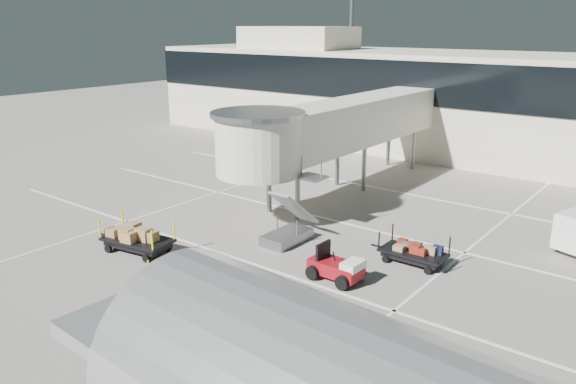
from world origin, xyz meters
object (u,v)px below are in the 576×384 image
(box_cart_near, at_px, (179,292))
(belt_loader, at_px, (300,135))
(suitcase_cart, at_px, (414,253))
(box_cart_far, at_px, (140,239))
(ground_worker, at_px, (188,283))
(baggage_tug, at_px, (337,268))

(box_cart_near, xyz_separation_m, belt_loader, (-14.19, 26.65, 0.18))
(suitcase_cart, xyz_separation_m, box_cart_far, (-10.70, -6.54, 0.12))
(box_cart_near, bearing_deg, ground_worker, 107.62)
(box_cart_near, distance_m, belt_loader, 30.19)
(box_cart_far, xyz_separation_m, ground_worker, (5.52, -2.05, 0.16))
(suitcase_cart, bearing_deg, belt_loader, 137.47)
(box_cart_near, xyz_separation_m, ground_worker, (0.04, 0.43, 0.18))
(suitcase_cart, xyz_separation_m, ground_worker, (-5.18, -8.59, 0.29))
(box_cart_near, bearing_deg, box_cart_far, 178.47)
(box_cart_far, bearing_deg, belt_loader, 100.37)
(suitcase_cart, relative_size, box_cart_far, 0.85)
(baggage_tug, bearing_deg, belt_loader, 131.52)
(ground_worker, bearing_deg, box_cart_near, -127.33)
(baggage_tug, bearing_deg, suitcase_cart, 64.37)
(ground_worker, bearing_deg, baggage_tug, 24.47)
(suitcase_cart, relative_size, ground_worker, 2.23)
(suitcase_cart, relative_size, belt_loader, 0.78)
(box_cart_far, distance_m, ground_worker, 5.89)
(baggage_tug, distance_m, suitcase_cart, 3.90)
(baggage_tug, distance_m, box_cart_near, 6.54)
(baggage_tug, distance_m, ground_worker, 6.16)
(suitcase_cart, distance_m, box_cart_far, 12.54)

